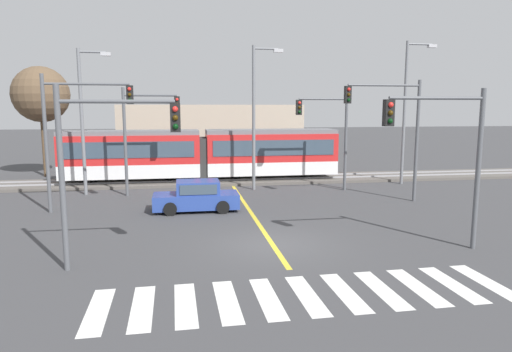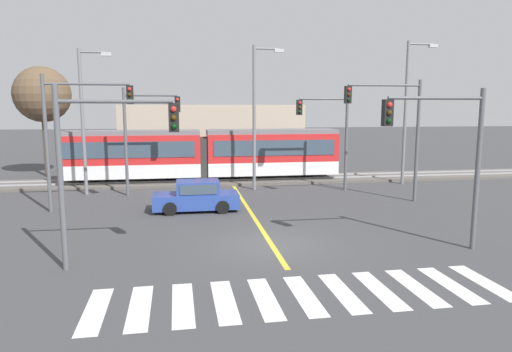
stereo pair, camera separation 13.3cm
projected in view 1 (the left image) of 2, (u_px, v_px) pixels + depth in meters
The scene contains 29 objects.
ground_plane at pixel (272, 244), 17.18m from camera, with size 200.00×200.00×0.00m, color #3D3D3F.
track_bed at pixel (230, 180), 31.79m from camera, with size 120.00×4.00×0.18m, color #56514C.
rail_near at pixel (231, 180), 31.07m from camera, with size 120.00×0.08×0.10m, color #939399.
rail_far at pixel (229, 177), 32.47m from camera, with size 120.00×0.08×0.10m, color #939399.
light_rail_tram at pixel (203, 153), 31.19m from camera, with size 18.50×2.64×3.43m.
crosswalk_stripe_0 at pixel (98, 311), 11.55m from camera, with size 0.56×2.80×0.01m, color silver.
crosswalk_stripe_1 at pixel (142, 307), 11.74m from camera, with size 0.56×2.80×0.01m, color silver.
crosswalk_stripe_2 at pixel (185, 304), 11.94m from camera, with size 0.56×2.80×0.01m, color silver.
crosswalk_stripe_3 at pixel (227, 301), 12.13m from camera, with size 0.56×2.80×0.01m, color silver.
crosswalk_stripe_4 at pixel (268, 298), 12.33m from camera, with size 0.56×2.80×0.01m, color silver.
crosswalk_stripe_5 at pixel (307, 295), 12.52m from camera, with size 0.56×2.80×0.01m, color silver.
crosswalk_stripe_6 at pixel (345, 292), 12.71m from camera, with size 0.56×2.80×0.01m, color silver.
crosswalk_stripe_7 at pixel (382, 289), 12.91m from camera, with size 0.56×2.80×0.01m, color silver.
crosswalk_stripe_8 at pixel (417, 287), 13.10m from camera, with size 0.56×2.80×0.01m, color silver.
crosswalk_stripe_9 at pixel (452, 284), 13.30m from camera, with size 0.56×2.80×0.01m, color silver.
crosswalk_stripe_10 at pixel (486, 282), 13.49m from camera, with size 0.56×2.80×0.01m, color silver.
lane_centre_line at pixel (252, 214), 22.16m from camera, with size 0.20×15.76×0.01m, color gold.
sedan_crossing at pixel (196, 197), 22.69m from camera, with size 4.20×1.93×1.52m.
traffic_light_mid_right at pixel (394, 121), 24.29m from camera, with size 4.25×0.38×6.57m.
traffic_light_near_right at pixel (447, 143), 15.91m from camera, with size 3.75×0.38×5.78m.
traffic_light_near_left at pixel (104, 150), 14.10m from camera, with size 3.75×0.38×5.81m.
traffic_light_far_left at pixel (143, 126), 26.23m from camera, with size 3.25×0.38×6.25m.
traffic_light_far_right at pixel (330, 126), 27.73m from camera, with size 3.25×0.38×6.07m.
traffic_light_mid_left at pixel (75, 122), 21.97m from camera, with size 4.25×0.38×6.70m.
street_lamp_west at pixel (85, 114), 26.34m from camera, with size 1.89×0.28×8.44m.
street_lamp_centre at pixel (256, 110), 27.99m from camera, with size 1.90×0.28×8.83m.
street_lamp_east at pixel (407, 105), 30.12m from camera, with size 2.09×0.28×9.39m.
bare_tree_far_west at pixel (41, 95), 33.33m from camera, with size 4.06×4.06×8.10m.
building_backdrop_far at pixel (211, 134), 42.96m from camera, with size 16.50×6.00×5.37m, color tan.
Camera 1 is at (-3.31, -16.29, 5.10)m, focal length 32.00 mm.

